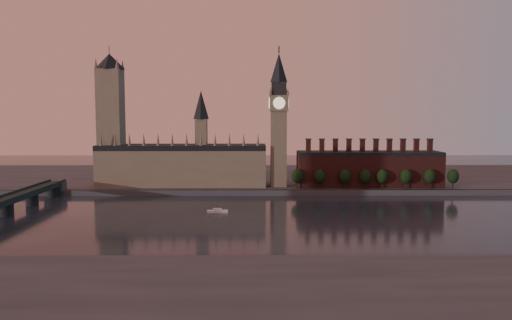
{
  "coord_description": "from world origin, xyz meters",
  "views": [
    {
      "loc": [
        -9.76,
        -273.38,
        59.75
      ],
      "look_at": [
        -7.73,
        55.0,
        29.47
      ],
      "focal_mm": 35.0,
      "sensor_mm": 36.0,
      "label": 1
    }
  ],
  "objects": [
    {
      "name": "embankment_tree_2",
      "position": [
        58.63,
        94.89,
        13.47
      ],
      "size": [
        8.6,
        8.6,
        14.88
      ],
      "color": "black",
      "rests_on": "north_bank"
    },
    {
      "name": "embankment_tree_3",
      "position": [
        74.0,
        95.23,
        13.47
      ],
      "size": [
        8.6,
        8.6,
        14.88
      ],
      "color": "black",
      "rests_on": "north_bank"
    },
    {
      "name": "embankment_tree_6",
      "position": [
        122.31,
        95.1,
        13.47
      ],
      "size": [
        8.6,
        8.6,
        14.88
      ],
      "color": "black",
      "rests_on": "north_bank"
    },
    {
      "name": "embankment_tree_0",
      "position": [
        23.13,
        95.3,
        13.47
      ],
      "size": [
        8.6,
        8.6,
        14.88
      ],
      "color": "black",
      "rests_on": "north_bank"
    },
    {
      "name": "river_boat",
      "position": [
        -31.43,
        25.81,
        0.96
      ],
      "size": [
        12.89,
        4.92,
        2.51
      ],
      "rotation": [
        0.0,
        0.0,
        0.11
      ],
      "color": "white",
      "rests_on": "ground"
    },
    {
      "name": "chimney_block",
      "position": [
        80.0,
        110.0,
        17.82
      ],
      "size": [
        110.0,
        25.0,
        37.0
      ],
      "color": "#542420",
      "rests_on": "north_bank"
    },
    {
      "name": "big_ben",
      "position": [
        10.0,
        110.0,
        56.83
      ],
      "size": [
        15.0,
        15.0,
        107.0
      ],
      "color": "#7A6E57",
      "rests_on": "north_bank"
    },
    {
      "name": "embankment_tree_1",
      "position": [
        39.85,
        95.2,
        13.47
      ],
      "size": [
        8.6,
        8.6,
        14.88
      ],
      "color": "black",
      "rests_on": "north_bank"
    },
    {
      "name": "embankment_tree_7",
      "position": [
        139.78,
        95.02,
        13.47
      ],
      "size": [
        8.6,
        8.6,
        14.88
      ],
      "color": "black",
      "rests_on": "north_bank"
    },
    {
      "name": "embankment_tree_5",
      "position": [
        104.52,
        94.75,
        13.47
      ],
      "size": [
        8.6,
        8.6,
        14.88
      ],
      "color": "black",
      "rests_on": "north_bank"
    },
    {
      "name": "ground",
      "position": [
        0.0,
        0.0,
        0.0
      ],
      "size": [
        900.0,
        900.0,
        0.0
      ],
      "primitive_type": "plane",
      "color": "black",
      "rests_on": "ground"
    },
    {
      "name": "victoria_tower",
      "position": [
        -120.0,
        115.0,
        59.09
      ],
      "size": [
        24.0,
        24.0,
        108.0
      ],
      "color": "#7A6E57",
      "rests_on": "north_bank"
    },
    {
      "name": "palace_of_westminster",
      "position": [
        -64.41,
        114.91,
        21.63
      ],
      "size": [
        130.0,
        30.3,
        74.0
      ],
      "color": "#7A6E57",
      "rests_on": "north_bank"
    },
    {
      "name": "north_bank",
      "position": [
        0.0,
        178.04,
        2.0
      ],
      "size": [
        900.0,
        182.0,
        4.0
      ],
      "color": "#4E4E53",
      "rests_on": "ground"
    },
    {
      "name": "embankment_tree_4",
      "position": [
        86.82,
        95.5,
        13.47
      ],
      "size": [
        8.6,
        8.6,
        14.88
      ],
      "color": "black",
      "rests_on": "north_bank"
    }
  ]
}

